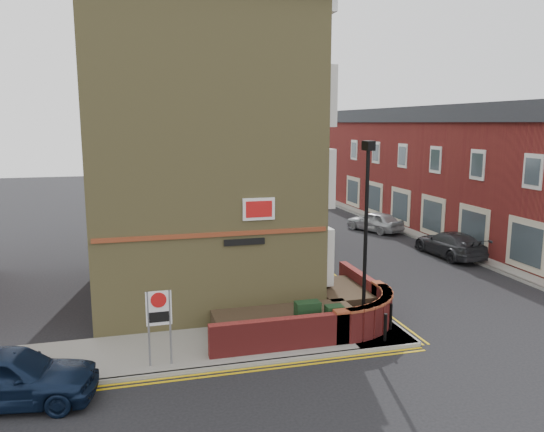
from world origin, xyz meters
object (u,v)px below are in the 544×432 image
at_px(zone_sign, 159,314).
at_px(silver_car_near, 306,233).
at_px(navy_hatchback, 7,376).
at_px(lamppost, 366,237).
at_px(utility_cabinet_large, 307,320).

bearing_deg(zone_sign, silver_car_near, 56.77).
bearing_deg(zone_sign, navy_hatchback, -165.27).
bearing_deg(navy_hatchback, silver_car_near, -32.00).
relative_size(zone_sign, navy_hatchback, 0.51).
distance_m(zone_sign, silver_car_near, 16.37).
relative_size(lamppost, utility_cabinet_large, 5.25).
bearing_deg(silver_car_near, navy_hatchback, -128.16).
relative_size(utility_cabinet_large, zone_sign, 0.55).
relative_size(zone_sign, silver_car_near, 0.51).
bearing_deg(utility_cabinet_large, lamppost, -3.01).
height_order(lamppost, zone_sign, lamppost).
bearing_deg(zone_sign, lamppost, 6.07).
relative_size(navy_hatchback, silver_car_near, 1.00).
bearing_deg(lamppost, zone_sign, -173.93).
relative_size(lamppost, navy_hatchback, 1.45).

